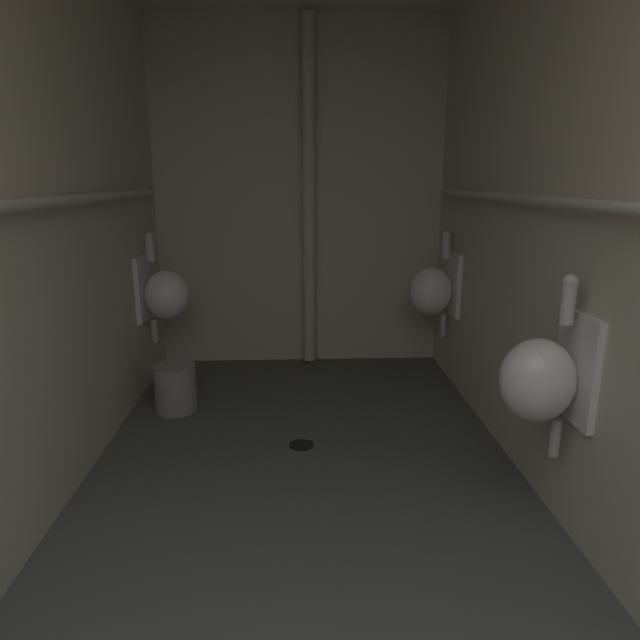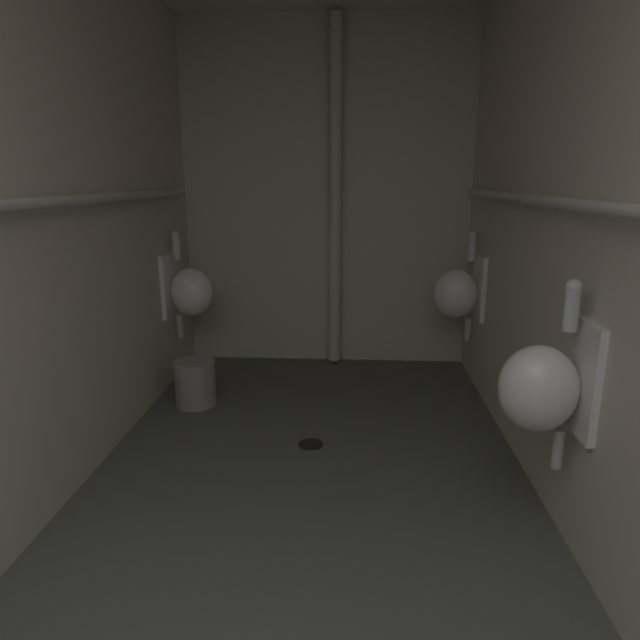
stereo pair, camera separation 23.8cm
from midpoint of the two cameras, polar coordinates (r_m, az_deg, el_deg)
The scene contains 12 objects.
floor at distance 2.55m, azimuth 0.91°, elevation -21.12°, with size 2.29×4.59×0.08m, color #4C4F4C.
wall_left at distance 2.40m, azimuth -27.06°, elevation 9.12°, with size 0.06×4.59×2.57m, color beige.
wall_right at distance 2.32m, azimuth 30.18°, elevation 8.62°, with size 0.06×4.59×2.57m, color beige.
wall_back at distance 4.34m, azimuth 2.30°, elevation 12.37°, with size 2.29×0.06×2.57m, color beige.
urinal_left_mid at distance 3.97m, azimuth -11.66°, elevation 2.97°, with size 0.32×0.30×0.76m.
urinal_right_mid at distance 2.34m, azimuth 24.77°, elevation -6.20°, with size 0.32×0.30×0.76m.
urinal_right_far at distance 3.97m, azimuth 15.75°, elevation 2.73°, with size 0.32×0.30×0.76m.
supply_pipe_left at distance 2.35m, azimuth -25.31°, elevation 10.62°, with size 0.06×3.84×0.06m.
supply_pipe_right at distance 2.29m, azimuth 28.11°, elevation 10.25°, with size 0.06×3.89×0.06m.
standpipe_back_wall at distance 4.23m, azimuth 3.23°, elevation 12.30°, with size 0.09×0.09×2.52m, color beige.
floor_drain at distance 3.16m, azimuth 1.26°, elevation -12.63°, with size 0.14×0.14×0.01m, color black.
waste_bin at distance 3.68m, azimuth -10.85°, elevation -6.38°, with size 0.26×0.26×0.30m, color gray.
Camera 2 is at (0.20, 0.17, 1.44)m, focal length 31.23 mm.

